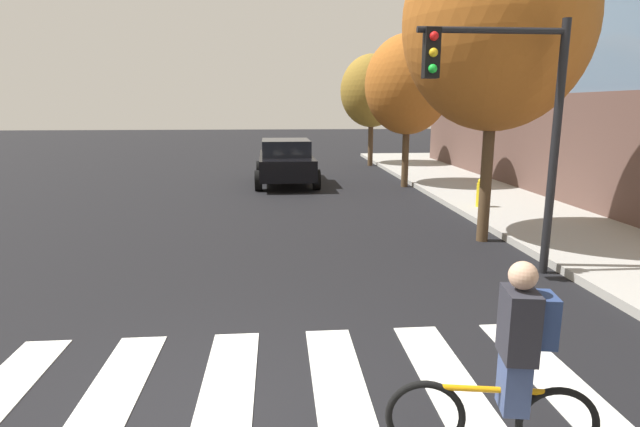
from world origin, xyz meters
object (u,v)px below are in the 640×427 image
Objects in this scene: traffic_light_near at (510,105)px; fire_hydrant at (481,193)px; cyclist at (511,364)px; street_tree_mid at (408,85)px; street_tree_far at (372,91)px; street_tree_near at (497,22)px; sedan_mid at (286,161)px.

traffic_light_near is 5.38× the size of fire_hydrant.
cyclist is 0.32× the size of street_tree_mid.
street_tree_far is (-1.00, 11.15, 3.01)m from fire_hydrant.
traffic_light_near is at bearing -108.99° from fire_hydrant.
street_tree_far reaches higher than fire_hydrant.
cyclist reaches higher than fire_hydrant.
street_tree_near reaches higher than traffic_light_near.
traffic_light_near is 9.67m from street_tree_mid.
street_tree_mid reaches higher than sedan_mid.
street_tree_near is at bearing -64.59° from sedan_mid.
street_tree_far is (4.20, 5.54, 2.69)m from sedan_mid.
traffic_light_near is at bearing -94.69° from street_tree_mid.
sedan_mid is 0.73× the size of street_tree_near.
street_tree_far is at bearing 89.43° from street_tree_near.
traffic_light_near is at bearing -72.21° from sedan_mid.
traffic_light_near is 0.80× the size of street_tree_far.
sedan_mid is 2.84× the size of cyclist.
cyclist is at bearing -110.93° from street_tree_near.
street_tree_near is 14.12m from street_tree_far.
street_tree_mid reaches higher than traffic_light_near.
street_tree_far is (0.76, 16.26, 0.68)m from traffic_light_near.
sedan_mid is 6.16× the size of fire_hydrant.
sedan_mid is 1.14× the size of traffic_light_near.
street_tree_near reaches higher than street_tree_far.
fire_hydrant is at bearing 68.82° from street_tree_near.
cyclist is 5.30m from traffic_light_near.
sedan_mid is at bearing 107.79° from traffic_light_near.
street_tree_far is at bearing 52.86° from sedan_mid.
street_tree_mid is at bearing 85.31° from traffic_light_near.
street_tree_far is at bearing 95.12° from fire_hydrant.
traffic_light_near is (1.93, 4.50, 2.02)m from cyclist.
sedan_mid is 5.14m from street_tree_mid.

